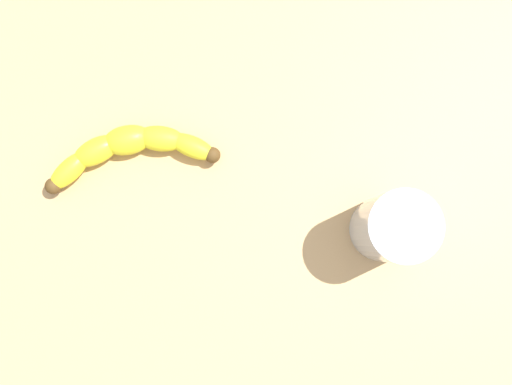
% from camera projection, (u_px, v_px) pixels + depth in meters
% --- Properties ---
extents(wooden_tabletop, '(1.20, 1.20, 0.03)m').
position_uv_depth(wooden_tabletop, '(284.00, 246.00, 0.61)').
color(wooden_tabletop, tan).
rests_on(wooden_tabletop, ground).
extents(banana, '(0.08, 0.19, 0.03)m').
position_uv_depth(banana, '(129.00, 149.00, 0.59)').
color(banana, yellow).
rests_on(banana, wooden_tabletop).
extents(smoothie_glass, '(0.07, 0.07, 0.10)m').
position_uv_depth(smoothie_glass, '(392.00, 228.00, 0.55)').
color(smoothie_glass, silver).
rests_on(smoothie_glass, wooden_tabletop).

